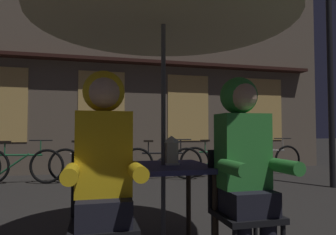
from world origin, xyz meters
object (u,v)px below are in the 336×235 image
bicycle_third (91,164)px  bicycle_fourth (162,163)px  cafe_table (163,178)px  person_right_hooded (244,154)px  chair_left (103,213)px  bicycle_furthest (268,159)px  street_lamp (329,37)px  lantern (172,149)px  patio_umbrella (163,2)px  bicycle_fifth (218,161)px  person_left_hooded (104,157)px  chair_right (241,204)px  bicycle_second (19,165)px

bicycle_third → bicycle_fourth: 1.43m
cafe_table → person_right_hooded: (0.48, -0.43, 0.21)m
chair_left → bicycle_third: bearing=91.1°
bicycle_furthest → street_lamp: bearing=-84.4°
lantern → bicycle_fourth: lantern is taller
patio_umbrella → chair_left: patio_umbrella is taller
bicycle_fifth → person_left_hooded: bearing=-121.7°
patio_umbrella → chair_right: bearing=-37.5°
person_left_hooded → bicycle_furthest: 5.91m
bicycle_fourth → chair_right: bearing=-95.3°
person_left_hooded → street_lamp: size_ratio=0.36×
bicycle_third → bicycle_furthest: size_ratio=0.99×
chair_left → chair_right: (0.96, 0.00, 0.00)m
bicycle_fifth → bicycle_furthest: (1.34, 0.18, 0.00)m
chair_right → person_left_hooded: person_left_hooded is taller
person_left_hooded → bicycle_fourth: (1.34, 4.18, -0.50)m
street_lamp → bicycle_furthest: street_lamp is taller
bicycle_second → bicycle_fifth: same height
chair_right → street_lamp: (3.15, 2.56, 2.23)m
lantern → chair_left: 0.76m
bicycle_fourth → bicycle_third: bearing=173.9°
bicycle_third → bicycle_furthest: bearing=0.6°
person_right_hooded → bicycle_furthest: bearing=55.8°
street_lamp → bicycle_fourth: street_lamp is taller
bicycle_fourth → bicycle_fifth: size_ratio=1.01×
lantern → bicycle_furthest: lantern is taller
bicycle_fifth → chair_right: bearing=-111.6°
chair_left → street_lamp: street_lamp is taller
bicycle_second → bicycle_fifth: 4.00m
chair_right → person_right_hooded: person_right_hooded is taller
chair_right → person_left_hooded: size_ratio=0.62×
person_left_hooded → bicycle_fourth: person_left_hooded is taller
lantern → street_lamp: bearing=31.6°
chair_left → street_lamp: 5.32m
bicycle_second → lantern: bearing=-63.7°
cafe_table → bicycle_fourth: size_ratio=0.44×
patio_umbrella → chair_right: size_ratio=2.66×
cafe_table → chair_right: (0.48, -0.37, -0.15)m
person_left_hooded → patio_umbrella: bearing=41.6°
lantern → bicycle_fourth: size_ratio=0.14×
patio_umbrella → bicycle_fourth: patio_umbrella is taller
lantern → person_right_hooded: size_ratio=0.17×
person_left_hooded → bicycle_third: 4.37m
chair_left → chair_right: 0.96m
street_lamp → bicycle_second: size_ratio=2.35×
chair_left → bicycle_furthest: (3.93, 4.32, -0.14)m
bicycle_third → bicycle_fifth: 2.68m
lantern → bicycle_second: size_ratio=0.14×
lantern → chair_right: (0.41, -0.36, -0.37)m
patio_umbrella → bicycle_second: bearing=115.5°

